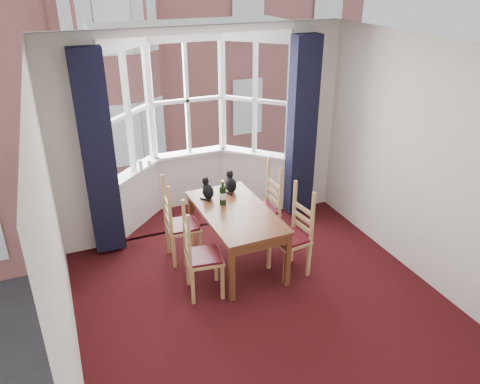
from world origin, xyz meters
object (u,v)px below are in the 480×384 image
wine_bottle (223,194)px  dining_table (236,216)px  cat_left (208,190)px  candle_short (149,164)px  chair_left_far (176,227)px  cat_right (231,184)px  chair_right_far (267,210)px  candle_tall (140,165)px  chair_left_near (196,259)px  chair_right_near (296,237)px

wine_bottle → dining_table: bearing=-67.5°
cat_left → candle_short: cat_left is taller
dining_table → candle_short: 1.65m
chair_left_far → cat_right: bearing=13.2°
chair_right_far → candle_tall: candle_tall is taller
dining_table → cat_right: 0.58m
chair_right_far → cat_right: bearing=155.5°
cat_right → candle_tall: (-1.01, 0.89, 0.09)m
chair_left_far → chair_right_far: same height
chair_left_near → chair_right_far: same height
chair_left_near → cat_right: size_ratio=3.20×
chair_right_far → candle_tall: size_ratio=6.68×
chair_right_far → wine_bottle: 0.80m
chair_left_far → cat_right: (0.83, 0.19, 0.38)m
dining_table → cat_right: (0.14, 0.52, 0.19)m
chair_right_near → candle_tall: 2.43m
chair_right_far → candle_short: (-1.33, 1.13, 0.45)m
chair_left_far → cat_left: 0.62m
chair_right_far → chair_right_near: bearing=-89.2°
chair_left_near → wine_bottle: (0.57, 0.65, 0.41)m
chair_left_far → candle_short: 1.21m
cat_left → candle_tall: 1.17m
cat_right → chair_left_far: bearing=-166.8°
chair_right_near → wine_bottle: bearing=135.9°
chair_left_near → cat_left: size_ratio=3.28×
candle_tall → chair_right_near: bearing=-52.0°
chair_right_near → candle_short: (-1.34, 1.91, 0.45)m
chair_right_near → cat_left: size_ratio=3.28×
wine_bottle → candle_short: size_ratio=3.01×
wine_bottle → candle_short: wine_bottle is taller
chair_right_near → candle_short: 2.38m
chair_left_near → candle_tall: bearing=96.4°
cat_left → wine_bottle: 0.27m
cat_right → wine_bottle: 0.39m
dining_table → chair_right_near: bearing=-37.3°
cat_right → wine_bottle: bearing=-126.1°
dining_table → chair_left_far: bearing=154.2°
chair_right_far → chair_left_far: bearing=179.5°
dining_table → wine_bottle: size_ratio=4.72×
chair_left_near → wine_bottle: 0.96m
chair_left_near → chair_left_far: size_ratio=1.00×
chair_left_near → cat_left: (0.46, 0.89, 0.38)m
chair_right_near → candle_short: candle_short is taller
chair_right_near → cat_right: size_ratio=3.20×
candle_tall → chair_right_far: bearing=-37.0°
candle_tall → cat_left: bearing=-55.5°
chair_left_near → cat_left: cat_left is taller
cat_left → cat_right: 0.35m
chair_right_near → candle_short: size_ratio=8.51×
chair_right_near → cat_left: bearing=131.4°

